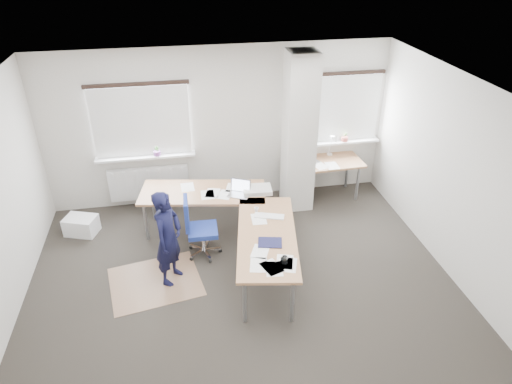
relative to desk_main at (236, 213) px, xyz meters
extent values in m
plane|color=black|center=(-0.03, -0.78, -0.69)|extent=(6.00, 6.00, 0.00)
cube|color=beige|center=(-0.03, 1.72, 0.71)|extent=(6.00, 0.04, 2.80)
cube|color=beige|center=(-0.03, -3.28, 0.71)|extent=(6.00, 0.04, 2.80)
cube|color=beige|center=(2.97, -0.78, 0.71)|extent=(0.04, 5.00, 2.80)
cube|color=white|center=(-0.03, -0.78, 2.11)|extent=(6.00, 5.00, 0.04)
cube|color=beige|center=(1.27, 1.17, 0.70)|extent=(0.50, 0.50, 2.78)
cube|color=white|center=(-1.33, 1.69, 0.91)|extent=(1.60, 0.04, 1.20)
cube|color=white|center=(-1.33, 1.65, 0.91)|extent=(1.60, 0.02, 1.20)
cube|color=white|center=(-1.33, 1.62, 0.29)|extent=(1.70, 0.20, 0.04)
cube|color=white|center=(2.27, 1.69, 0.91)|extent=(1.20, 0.04, 1.20)
cube|color=white|center=(2.27, 1.65, 0.91)|extent=(1.20, 0.02, 1.20)
cube|color=white|center=(2.27, 1.62, 0.29)|extent=(1.30, 0.20, 0.04)
cube|color=white|center=(-1.33, 1.64, -0.24)|extent=(1.40, 0.10, 0.60)
cylinder|color=#80418F|center=(-1.13, 1.60, 0.35)|extent=(0.12, 0.12, 0.08)
imported|color=#3A6C2B|center=(-1.13, 1.60, 0.39)|extent=(0.09, 0.06, 0.17)
cylinder|color=#B14D44|center=(2.27, 1.60, 0.35)|extent=(0.12, 0.12, 0.08)
imported|color=#3A6C2B|center=(2.27, 1.60, 0.39)|extent=(0.09, 0.07, 0.17)
cube|color=#815E46|center=(-1.26, -0.53, -0.69)|extent=(1.41, 1.26, 0.01)
cube|color=white|center=(-2.45, 0.93, -0.54)|extent=(0.59, 0.50, 0.30)
cube|color=#996942|center=(-0.44, 0.68, 0.02)|extent=(2.11, 1.14, 0.04)
cube|color=#996942|center=(0.34, -0.68, 0.02)|extent=(1.14, 2.11, 0.04)
cylinder|color=gray|center=(-1.37, 0.54, -0.35)|extent=(0.05, 0.05, 0.69)
cylinder|color=gray|center=(-1.27, 1.13, -0.35)|extent=(0.05, 0.05, 0.69)
cylinder|color=gray|center=(0.50, 0.82, -0.35)|extent=(0.05, 0.05, 0.69)
cylinder|color=gray|center=(-0.11, -1.51, -0.35)|extent=(0.05, 0.05, 0.69)
cylinder|color=gray|center=(0.48, -1.61, -0.35)|extent=(0.05, 0.05, 0.69)
cylinder|color=gray|center=(0.79, 0.16, -0.35)|extent=(0.05, 0.05, 0.69)
cube|color=#B7B7BC|center=(0.12, 0.45, 0.05)|extent=(0.40, 0.35, 0.01)
cube|color=#B7B7BC|center=(0.17, 0.55, 0.16)|extent=(0.32, 0.18, 0.22)
cube|color=silver|center=(0.17, 0.55, 0.16)|extent=(0.27, 0.15, 0.19)
cube|color=white|center=(0.46, -0.25, 0.05)|extent=(0.46, 0.28, 0.02)
cube|color=#131436|center=(0.34, -0.88, 0.05)|extent=(0.36, 0.30, 0.01)
cube|color=beige|center=(0.43, 0.51, 0.07)|extent=(0.47, 0.35, 0.07)
imported|color=white|center=(0.31, -0.07, 0.07)|extent=(0.08, 0.08, 0.07)
cylinder|color=silver|center=(0.43, -1.33, 0.09)|extent=(0.07, 0.07, 0.10)
cube|color=#996942|center=(1.82, 1.37, 0.02)|extent=(1.42, 0.75, 0.04)
cylinder|color=gray|center=(1.23, 1.10, -0.35)|extent=(0.05, 0.05, 0.69)
cylinder|color=gray|center=(2.43, 1.14, -0.35)|extent=(0.05, 0.05, 0.69)
cylinder|color=gray|center=(1.21, 1.60, -0.35)|extent=(0.05, 0.05, 0.69)
cylinder|color=gray|center=(2.41, 1.64, -0.35)|extent=(0.05, 0.05, 0.69)
cube|color=#B7B7BC|center=(1.56, 1.39, 0.05)|extent=(0.39, 0.33, 0.01)
cube|color=#B7B7BC|center=(1.51, 1.50, 0.16)|extent=(0.32, 0.16, 0.22)
cube|color=silver|center=(1.51, 1.50, 0.16)|extent=(0.28, 0.13, 0.19)
cylinder|color=white|center=(2.02, 1.63, 0.05)|extent=(0.10, 0.10, 0.02)
cylinder|color=white|center=(2.02, 1.63, 0.24)|extent=(0.02, 0.16, 0.38)
cylinder|color=white|center=(2.02, 1.51, 0.46)|extent=(0.02, 0.29, 0.13)
cone|color=white|center=(2.02, 1.37, 0.44)|extent=(0.14, 0.16, 0.17)
cube|color=navy|center=(-0.51, 0.00, -0.25)|extent=(0.46, 0.46, 0.08)
cube|color=navy|center=(-0.73, 0.01, 0.07)|extent=(0.07, 0.38, 0.48)
cylinder|color=silver|center=(-0.51, 0.00, -0.43)|extent=(0.06, 0.06, 0.33)
cylinder|color=black|center=(-0.26, -0.01, -0.66)|extent=(0.06, 0.03, 0.06)
cylinder|color=black|center=(-0.42, 0.23, -0.66)|extent=(0.05, 0.06, 0.06)
cylinder|color=black|center=(-0.70, 0.15, -0.66)|extent=(0.06, 0.06, 0.06)
cylinder|color=black|center=(-0.71, -0.14, -0.66)|extent=(0.06, 0.06, 0.06)
cylinder|color=black|center=(-0.44, -0.24, -0.66)|extent=(0.04, 0.06, 0.06)
imported|color=black|center=(-1.01, -0.50, 0.03)|extent=(0.56, 0.63, 1.44)
camera|label=1|loc=(-0.75, -5.73, 3.71)|focal=32.00mm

